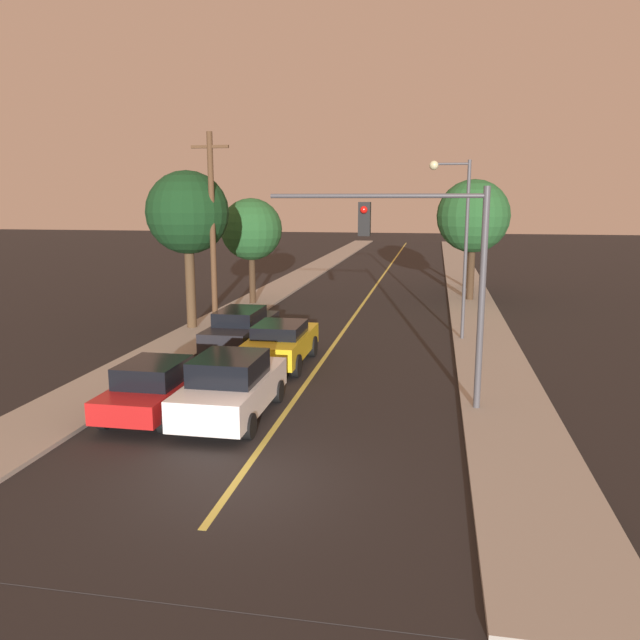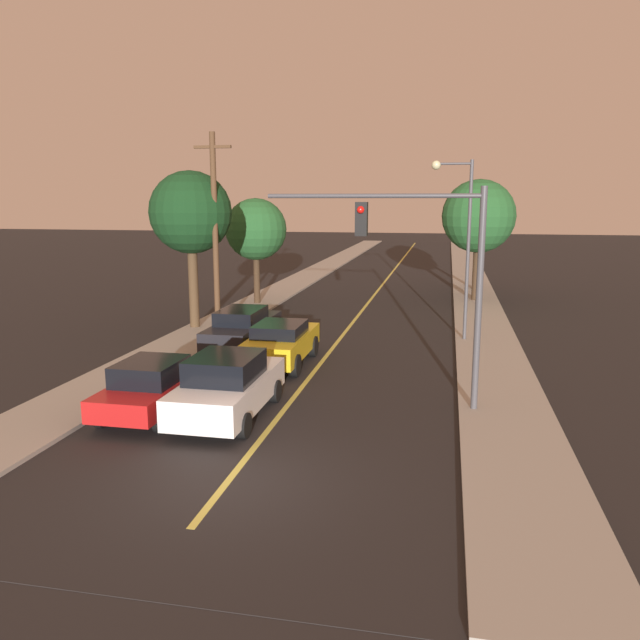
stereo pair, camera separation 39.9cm
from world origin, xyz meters
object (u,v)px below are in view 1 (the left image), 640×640
(tree_right_near, at_px, (473,216))
(tree_right_far, at_px, (471,211))
(streetlamp_right, at_px, (458,226))
(car_near_lane_second, at_px, (281,342))
(car_outer_lane_second, at_px, (242,328))
(utility_pole_left, at_px, (212,231))
(traffic_signal_mast, at_px, (429,256))
(car_near_lane_front, at_px, (231,386))
(car_outer_lane_front, at_px, (156,387))
(tree_left_near, at_px, (251,230))
(tree_left_far, at_px, (188,213))

(tree_right_near, relative_size, tree_right_far, 1.01)
(streetlamp_right, bearing_deg, tree_right_far, 85.02)
(car_near_lane_second, relative_size, streetlamp_right, 0.63)
(car_outer_lane_second, xyz_separation_m, streetlamp_right, (8.12, 3.01, 3.83))
(car_near_lane_second, xyz_separation_m, tree_right_far, (7.36, 20.19, 4.22))
(tree_right_near, bearing_deg, utility_pole_left, -135.09)
(traffic_signal_mast, bearing_deg, tree_right_near, 83.53)
(car_near_lane_front, bearing_deg, streetlamp_right, 60.09)
(car_outer_lane_front, xyz_separation_m, utility_pole_left, (-1.92, 9.98, 3.67))
(car_outer_lane_front, relative_size, tree_left_near, 0.74)
(car_outer_lane_front, distance_m, streetlamp_right, 13.92)
(tree_right_near, bearing_deg, car_near_lane_second, -114.87)
(car_outer_lane_front, bearing_deg, car_outer_lane_second, 90.00)
(streetlamp_right, bearing_deg, car_near_lane_second, -140.16)
(streetlamp_right, xyz_separation_m, utility_pole_left, (-10.04, -0.64, -0.23))
(tree_left_far, bearing_deg, utility_pole_left, -29.75)
(car_outer_lane_front, height_order, car_outer_lane_second, car_outer_lane_second)
(car_near_lane_front, distance_m, car_outer_lane_front, 2.09)
(car_near_lane_front, height_order, car_near_lane_second, car_near_lane_front)
(tree_left_near, distance_m, tree_right_near, 12.38)
(car_outer_lane_front, xyz_separation_m, tree_right_far, (9.44, 25.77, 4.26))
(car_near_lane_front, xyz_separation_m, traffic_signal_mast, (5.03, 1.67, 3.37))
(tree_left_near, bearing_deg, tree_left_far, -96.29)
(car_near_lane_second, distance_m, traffic_signal_mast, 7.17)
(car_outer_lane_second, distance_m, traffic_signal_mast, 9.79)
(streetlamp_right, distance_m, tree_left_far, 11.45)
(car_near_lane_second, distance_m, tree_left_far, 8.65)
(car_outer_lane_front, bearing_deg, utility_pole_left, 100.91)
(car_outer_lane_front, relative_size, utility_pole_left, 0.51)
(tree_left_far, relative_size, tree_right_far, 1.03)
(tree_left_near, height_order, tree_right_far, tree_right_far)
(tree_right_far, bearing_deg, car_near_lane_second, -110.03)
(car_outer_lane_second, height_order, utility_pole_left, utility_pole_left)
(car_outer_lane_front, bearing_deg, streetlamp_right, 52.61)
(car_near_lane_second, distance_m, car_outer_lane_front, 5.96)
(traffic_signal_mast, xyz_separation_m, streetlamp_right, (1.01, 8.83, 0.44))
(car_near_lane_front, xyz_separation_m, car_near_lane_second, (-0.00, 5.46, -0.04))
(utility_pole_left, bearing_deg, car_outer_lane_front, -79.09)
(utility_pole_left, bearing_deg, streetlamp_right, 3.65)
(traffic_signal_mast, xyz_separation_m, tree_left_near, (-9.67, 15.94, -0.10))
(traffic_signal_mast, height_order, streetlamp_right, streetlamp_right)
(car_outer_lane_front, distance_m, utility_pole_left, 10.81)
(tree_right_far, bearing_deg, car_near_lane_front, -106.01)
(car_near_lane_second, relative_size, traffic_signal_mast, 0.76)
(car_near_lane_front, xyz_separation_m, car_outer_lane_front, (-2.08, -0.13, -0.09))
(car_near_lane_second, bearing_deg, tree_left_near, 110.89)
(car_outer_lane_second, relative_size, traffic_signal_mast, 0.87)
(tree_left_near, height_order, tree_right_near, tree_right_near)
(utility_pole_left, bearing_deg, traffic_signal_mast, -42.19)
(car_near_lane_front, height_order, car_outer_lane_second, car_near_lane_front)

